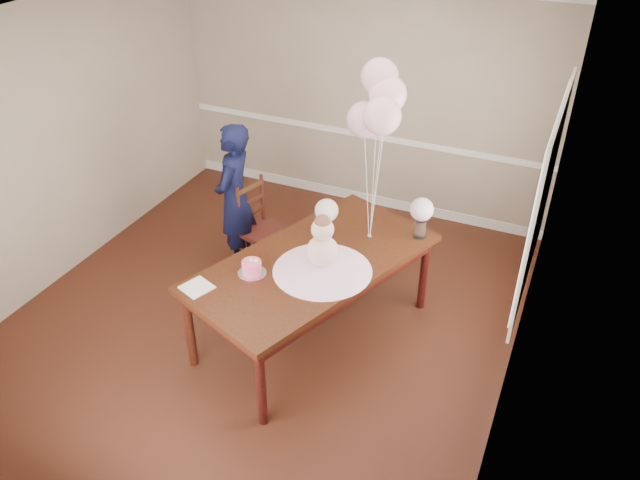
# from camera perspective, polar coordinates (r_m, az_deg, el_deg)

# --- Properties ---
(floor) EXTENTS (4.50, 5.00, 0.00)m
(floor) POSITION_cam_1_polar(r_m,az_deg,el_deg) (6.04, -5.14, -7.03)
(floor) COLOR black
(floor) RESTS_ON ground
(ceiling) EXTENTS (4.50, 5.00, 0.02)m
(ceiling) POSITION_cam_1_polar(r_m,az_deg,el_deg) (4.78, -6.81, 18.58)
(ceiling) COLOR silver
(ceiling) RESTS_ON wall_back
(wall_back) EXTENTS (4.50, 0.02, 2.70)m
(wall_back) POSITION_cam_1_polar(r_m,az_deg,el_deg) (7.35, 3.84, 12.89)
(wall_back) COLOR gray
(wall_back) RESTS_ON floor
(wall_front) EXTENTS (4.50, 0.02, 2.70)m
(wall_front) POSITION_cam_1_polar(r_m,az_deg,el_deg) (3.77, -25.07, -13.14)
(wall_front) COLOR gray
(wall_front) RESTS_ON floor
(wall_left) EXTENTS (0.02, 5.00, 2.70)m
(wall_left) POSITION_cam_1_polar(r_m,az_deg,el_deg) (6.60, -23.36, 7.76)
(wall_left) COLOR gray
(wall_left) RESTS_ON floor
(wall_right) EXTENTS (0.02, 5.00, 2.70)m
(wall_right) POSITION_cam_1_polar(r_m,az_deg,el_deg) (4.72, 18.77, -1.31)
(wall_right) COLOR gray
(wall_right) RESTS_ON floor
(chair_rail_trim) EXTENTS (4.50, 0.02, 0.07)m
(chair_rail_trim) POSITION_cam_1_polar(r_m,az_deg,el_deg) (7.51, 3.69, 9.64)
(chair_rail_trim) COLOR white
(chair_rail_trim) RESTS_ON wall_back
(baseboard_trim) EXTENTS (4.50, 0.02, 0.12)m
(baseboard_trim) POSITION_cam_1_polar(r_m,az_deg,el_deg) (7.88, 3.47, 4.03)
(baseboard_trim) COLOR silver
(baseboard_trim) RESTS_ON floor
(window_frame) EXTENTS (0.02, 1.66, 1.56)m
(window_frame) POSITION_cam_1_polar(r_m,az_deg,el_deg) (5.05, 19.72, 3.56)
(window_frame) COLOR white
(window_frame) RESTS_ON wall_right
(window_blinds) EXTENTS (0.01, 1.50, 1.40)m
(window_blinds) POSITION_cam_1_polar(r_m,az_deg,el_deg) (5.05, 19.52, 3.60)
(window_blinds) COLOR silver
(window_blinds) RESTS_ON wall_right
(dining_table_top) EXTENTS (1.81, 2.45, 0.05)m
(dining_table_top) POSITION_cam_1_polar(r_m,az_deg,el_deg) (5.35, -0.62, -2.08)
(dining_table_top) COLOR black
(dining_table_top) RESTS_ON table_leg_fl
(table_apron) EXTENTS (1.67, 2.30, 0.11)m
(table_apron) POSITION_cam_1_polar(r_m,az_deg,el_deg) (5.40, -0.62, -2.79)
(table_apron) COLOR black
(table_apron) RESTS_ON table_leg_fl
(table_leg_fl) EXTENTS (0.10, 0.10, 0.77)m
(table_leg_fl) POSITION_cam_1_polar(r_m,az_deg,el_deg) (5.41, -11.83, -8.00)
(table_leg_fl) COLOR black
(table_leg_fl) RESTS_ON floor
(table_leg_fr) EXTENTS (0.10, 0.10, 0.77)m
(table_leg_fr) POSITION_cam_1_polar(r_m,az_deg,el_deg) (4.85, -5.40, -13.22)
(table_leg_fr) COLOR black
(table_leg_fr) RESTS_ON floor
(table_leg_bl) EXTENTS (0.10, 0.10, 0.77)m
(table_leg_bl) POSITION_cam_1_polar(r_m,az_deg,el_deg) (6.46, 2.91, 0.27)
(table_leg_bl) COLOR black
(table_leg_bl) RESTS_ON floor
(table_leg_br) EXTENTS (0.10, 0.10, 0.77)m
(table_leg_br) POSITION_cam_1_polar(r_m,az_deg,el_deg) (5.99, 9.46, -3.12)
(table_leg_br) COLOR black
(table_leg_br) RESTS_ON floor
(baby_skirt) EXTENTS (1.08, 1.08, 0.11)m
(baby_skirt) POSITION_cam_1_polar(r_m,az_deg,el_deg) (5.18, 0.22, -2.32)
(baby_skirt) COLOR #FFBBE0
(baby_skirt) RESTS_ON dining_table_top
(baby_torso) EXTENTS (0.26, 0.26, 0.26)m
(baby_torso) POSITION_cam_1_polar(r_m,az_deg,el_deg) (5.10, 0.23, -1.01)
(baby_torso) COLOR #FC9FC9
(baby_torso) RESTS_ON baby_skirt
(baby_head) EXTENTS (0.19, 0.19, 0.19)m
(baby_head) POSITION_cam_1_polar(r_m,az_deg,el_deg) (4.98, 0.23, 0.98)
(baby_head) COLOR beige
(baby_head) RESTS_ON baby_torso
(baby_hair) EXTENTS (0.13, 0.13, 0.13)m
(baby_hair) POSITION_cam_1_polar(r_m,az_deg,el_deg) (4.95, 0.23, 1.62)
(baby_hair) COLOR brown
(baby_hair) RESTS_ON baby_head
(cake_platter) EXTENTS (0.31, 0.31, 0.01)m
(cake_platter) POSITION_cam_1_polar(r_m,az_deg,el_deg) (5.20, -6.22, -3.02)
(cake_platter) COLOR silver
(cake_platter) RESTS_ON dining_table_top
(birthday_cake) EXTENTS (0.21, 0.21, 0.11)m
(birthday_cake) POSITION_cam_1_polar(r_m,az_deg,el_deg) (5.17, -6.26, -2.49)
(birthday_cake) COLOR #FF507C
(birthday_cake) RESTS_ON cake_platter
(cake_flower_a) EXTENTS (0.03, 0.03, 0.03)m
(cake_flower_a) POSITION_cam_1_polar(r_m,az_deg,el_deg) (5.13, -6.30, -1.84)
(cake_flower_a) COLOR silver
(cake_flower_a) RESTS_ON birthday_cake
(cake_flower_b) EXTENTS (0.03, 0.03, 0.03)m
(cake_flower_b) POSITION_cam_1_polar(r_m,az_deg,el_deg) (5.12, -5.88, -1.89)
(cake_flower_b) COLOR white
(cake_flower_b) RESTS_ON birthday_cake
(rose_vase_near) EXTENTS (0.14, 0.14, 0.18)m
(rose_vase_near) POSITION_cam_1_polar(r_m,az_deg,el_deg) (5.58, 0.59, 0.96)
(rose_vase_near) COLOR silver
(rose_vase_near) RESTS_ON dining_table_top
(roses_near) EXTENTS (0.21, 0.21, 0.21)m
(roses_near) POSITION_cam_1_polar(r_m,az_deg,el_deg) (5.48, 0.60, 2.72)
(roses_near) COLOR beige
(roses_near) RESTS_ON rose_vase_near
(rose_vase_far) EXTENTS (0.14, 0.14, 0.18)m
(rose_vase_far) POSITION_cam_1_polar(r_m,az_deg,el_deg) (5.67, 9.11, 1.05)
(rose_vase_far) COLOR silver
(rose_vase_far) RESTS_ON dining_table_top
(roses_far) EXTENTS (0.21, 0.21, 0.21)m
(roses_far) POSITION_cam_1_polar(r_m,az_deg,el_deg) (5.56, 9.29, 2.77)
(roses_far) COLOR beige
(roses_far) RESTS_ON rose_vase_far
(napkin) EXTENTS (0.28, 0.28, 0.01)m
(napkin) POSITION_cam_1_polar(r_m,az_deg,el_deg) (5.11, -11.19, -4.26)
(napkin) COLOR white
(napkin) RESTS_ON dining_table_top
(balloon_weight) EXTENTS (0.06, 0.06, 0.02)m
(balloon_weight) POSITION_cam_1_polar(r_m,az_deg,el_deg) (5.64, 4.54, 0.30)
(balloon_weight) COLOR silver
(balloon_weight) RESTS_ON dining_table_top
(balloon_a) EXTENTS (0.31, 0.31, 0.31)m
(balloon_a) POSITION_cam_1_polar(r_m,az_deg,el_deg) (5.20, 4.14, 10.91)
(balloon_a) COLOR #D899A9
(balloon_a) RESTS_ON balloon_ribbon_a
(balloon_b) EXTENTS (0.31, 0.31, 0.31)m
(balloon_b) POSITION_cam_1_polar(r_m,az_deg,el_deg) (4.99, 5.70, 11.22)
(balloon_b) COLOR #F8B0BD
(balloon_b) RESTS_ON balloon_ribbon_b
(balloon_c) EXTENTS (0.31, 0.31, 0.31)m
(balloon_c) POSITION_cam_1_polar(r_m,az_deg,el_deg) (5.12, 6.21, 13.09)
(balloon_c) COLOR #FEB4C5
(balloon_c) RESTS_ON balloon_ribbon_c
(balloon_d) EXTENTS (0.31, 0.31, 0.31)m
(balloon_d) POSITION_cam_1_polar(r_m,az_deg,el_deg) (5.17, 5.48, 14.61)
(balloon_d) COLOR #DF9EB6
(balloon_d) RESTS_ON balloon_ribbon_d
(balloon_ribbon_a) EXTENTS (0.10, 0.04, 0.92)m
(balloon_ribbon_a) POSITION_cam_1_polar(r_m,az_deg,el_deg) (5.43, 4.31, 4.62)
(balloon_ribbon_a) COLOR white
(balloon_ribbon_a) RESTS_ON balloon_weight
(balloon_ribbon_b) EXTENTS (0.09, 0.09, 1.03)m
(balloon_ribbon_b) POSITION_cam_1_polar(r_m,az_deg,el_deg) (5.33, 5.03, 4.64)
(balloon_ribbon_b) COLOR silver
(balloon_ribbon_b) RESTS_ON balloon_weight
(balloon_ribbon_c) EXTENTS (0.06, 0.09, 1.14)m
(balloon_ribbon_c) POSITION_cam_1_polar(r_m,az_deg,el_deg) (5.38, 5.28, 5.61)
(balloon_ribbon_c) COLOR white
(balloon_ribbon_c) RESTS_ON balloon_weight
(balloon_ribbon_d) EXTENTS (0.05, 0.14, 1.25)m
(balloon_ribbon_d) POSITION_cam_1_polar(r_m,az_deg,el_deg) (5.40, 4.94, 6.36)
(balloon_ribbon_d) COLOR white
(balloon_ribbon_d) RESTS_ON balloon_weight
(dining_chair_seat) EXTENTS (0.51, 0.51, 0.05)m
(dining_chair_seat) POSITION_cam_1_polar(r_m,az_deg,el_deg) (6.46, -5.00, 0.65)
(dining_chair_seat) COLOR #3B1310
(dining_chair_seat) RESTS_ON chair_leg_fl
(chair_leg_fl) EXTENTS (0.05, 0.05, 0.41)m
(chair_leg_fl) POSITION_cam_1_polar(r_m,az_deg,el_deg) (6.59, -7.01, -1.11)
(chair_leg_fl) COLOR #3C2010
(chair_leg_fl) RESTS_ON floor
(chair_leg_fr) EXTENTS (0.05, 0.05, 0.41)m
(chair_leg_fr) POSITION_cam_1_polar(r_m,az_deg,el_deg) (6.38, -4.85, -2.21)
(chair_leg_fr) COLOR black
(chair_leg_fr) RESTS_ON floor
(chair_leg_bl) EXTENTS (0.05, 0.05, 0.41)m
(chair_leg_bl) POSITION_cam_1_polar(r_m,az_deg,el_deg) (6.78, -4.96, 0.15)
(chair_leg_bl) COLOR #39160F
(chair_leg_bl) RESTS_ON floor
(chair_leg_br) EXTENTS (0.05, 0.05, 0.41)m
(chair_leg_br) POSITION_cam_1_polar(r_m,az_deg,el_deg) (6.58, -2.80, -0.88)
(chair_leg_br) COLOR #39180F
(chair_leg_br) RESTS_ON floor
(chair_back_post_l) EXTENTS (0.05, 0.05, 0.53)m
(chair_back_post_l) POSITION_cam_1_polar(r_m,az_deg,el_deg) (6.33, -7.44, 2.70)
(chair_back_post_l) COLOR #3C1710
(chair_back_post_l) RESTS_ON dining_chair_seat
(chair_back_post_r) EXTENTS (0.05, 0.05, 0.53)m
(chair_back_post_r) POSITION_cam_1_polar(r_m,az_deg,el_deg) (6.54, -5.29, 3.89)
(chair_back_post_r) COLOR #35110E
(chair_back_post_r) RESTS_ON dining_chair_seat
(chair_slat_low) EXTENTS (0.13, 0.37, 0.05)m
(chair_slat_low) POSITION_cam_1_polar(r_m,az_deg,el_deg) (6.49, -6.29, 2.43)
(chair_slat_low) COLOR black
(chair_slat_low) RESTS_ON dining_chair_seat
(chair_slat_mid) EXTENTS (0.13, 0.37, 0.05)m
(chair_slat_mid) POSITION_cam_1_polar(r_m,az_deg,el_deg) (6.42, -6.37, 3.60)
(chair_slat_mid) COLOR #37160F
(chair_slat_mid) RESTS_ON dining_chair_seat
(chair_slat_top) EXTENTS (0.13, 0.37, 0.05)m
(chair_slat_top) POSITION_cam_1_polar(r_m,az_deg,el_deg) (6.34, -6.45, 4.80)
(chair_slat_top) COLOR #3B2110
(chair_slat_top) RESTS_ON dining_chair_seat
(woman) EXTENTS (0.46, 0.63, 1.58)m
(woman) POSITION_cam_1_polar(r_m,az_deg,el_deg) (6.39, -7.80, 3.84)
(woman) COLOR black
(woman) RESTS_ON floor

